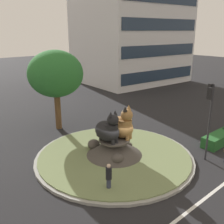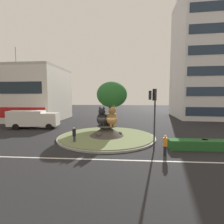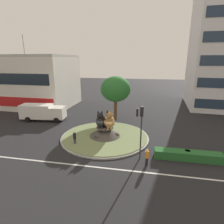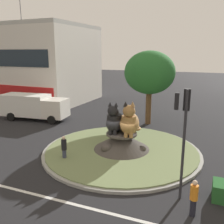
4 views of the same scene
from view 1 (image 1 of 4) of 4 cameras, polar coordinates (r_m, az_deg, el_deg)
The scene contains 9 objects.
ground_plane at distance 19.81m, azimuth 0.51°, elevation -9.91°, with size 160.00×160.00×0.00m, color black.
lane_centreline at distance 16.02m, azimuth 18.65°, elevation -18.23°, with size 112.00×0.20×0.01m, color silver.
roundabout_island at distance 19.62m, azimuth 0.47°, elevation -8.81°, with size 11.66×11.66×1.48m.
cat_statue_black at distance 18.53m, azimuth -0.82°, elevation -3.93°, with size 1.52×2.46×2.37m.
cat_statue_tabby at distance 19.17m, azimuth 2.01°, elevation -3.01°, with size 1.86×2.81×2.53m.
traffic_light_mast at distance 19.23m, azimuth 20.55°, elevation 1.26°, with size 0.71×0.57×5.65m.
office_tower at distance 49.34m, azimuth 4.36°, elevation 23.02°, with size 18.52×15.90×27.84m.
broadleaf_tree_behind_island at distance 24.56m, azimuth -12.24°, elevation 8.11°, with size 5.05×5.05×7.46m.
pedestrian_black_shirt at distance 15.61m, azimuth -0.72°, elevation -14.03°, with size 0.36×0.36×1.80m.
Camera 1 is at (-11.74, -13.10, 9.11)m, focal length 41.81 mm.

